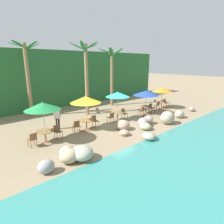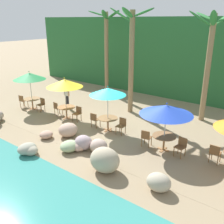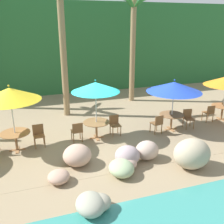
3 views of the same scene
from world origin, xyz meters
name	(u,v)px [view 3 (image 3 of 3)]	position (x,y,z in m)	size (l,w,h in m)	color
ground_plane	(95,140)	(0.00, 0.00, 0.00)	(120.00, 120.00, 0.00)	#937F60
terrace_deck	(95,140)	(0.00, 0.00, 0.00)	(18.00, 5.20, 0.01)	#937F60
foliage_backdrop	(61,48)	(0.00, 9.00, 3.00)	(28.00, 2.40, 6.00)	#286633
rock_seawall	(83,174)	(-1.09, -2.87, 0.35)	(16.08, 3.39, 1.03)	#B09C8D
umbrella_yellow	(10,94)	(-3.05, 0.08, 2.24)	(2.19, 2.19, 2.58)	silver
dining_table_yellow	(15,136)	(-3.05, 0.08, 0.61)	(1.10, 1.10, 0.74)	olive
chair_yellow_seaward	(39,134)	(-2.21, 0.22, 0.51)	(0.44, 0.45, 0.87)	brown
umbrella_teal	(96,87)	(0.14, 0.19, 2.23)	(1.96, 1.96, 2.54)	silver
dining_table_teal	(96,125)	(0.14, 0.19, 0.61)	(1.10, 1.10, 0.74)	olive
chair_teal_seaward	(115,124)	(0.98, 0.29, 0.51)	(0.43, 0.43, 0.87)	brown
chair_teal_inland	(77,131)	(-0.71, 0.05, 0.51)	(0.44, 0.45, 0.87)	brown
umbrella_blue	(174,87)	(3.61, 0.00, 2.01)	(2.41, 2.41, 2.34)	silver
dining_table_blue	(172,117)	(3.61, 0.00, 0.61)	(1.10, 1.10, 0.74)	olive
chair_blue_seaward	(188,117)	(4.47, -0.03, 0.51)	(0.48, 0.48, 0.87)	brown
chair_blue_inland	(157,123)	(2.78, -0.22, 0.51)	(0.48, 0.49, 0.87)	brown
dining_table_orange	(223,108)	(6.71, 0.31, 0.61)	(1.10, 1.10, 0.74)	olive
chair_orange_inland	(209,112)	(5.86, 0.24, 0.51)	(0.43, 0.44, 0.87)	brown
palm_tree_second	(62,34)	(-0.60, 3.50, 4.14)	(2.75, 2.78, 6.49)	olive
palm_tree_third	(133,34)	(3.70, 4.91, 4.03)	(2.87, 2.82, 6.28)	olive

